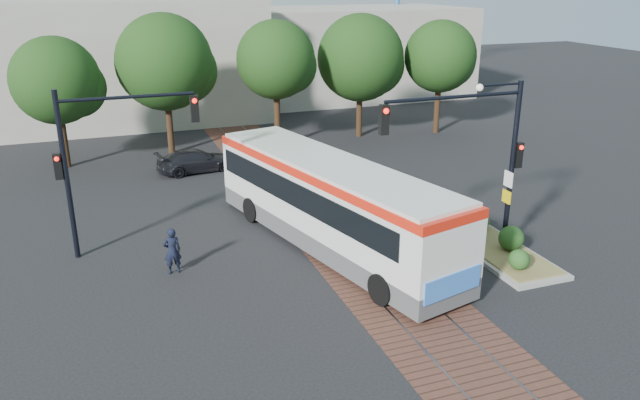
{
  "coord_description": "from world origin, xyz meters",
  "views": [
    {
      "loc": [
        -8.33,
        -18.02,
        9.53
      ],
      "look_at": [
        -0.82,
        2.48,
        1.6
      ],
      "focal_mm": 35.0,
      "sensor_mm": 36.0,
      "label": 1
    }
  ],
  "objects": [
    {
      "name": "trackbed",
      "position": [
        0.0,
        4.0,
        0.01
      ],
      "size": [
        3.6,
        40.0,
        0.02
      ],
      "color": "#563227",
      "rests_on": "ground"
    },
    {
      "name": "signal_pole_main",
      "position": [
        3.86,
        -0.81,
        4.16
      ],
      "size": [
        5.49,
        0.46,
        6.0
      ],
      "color": "black",
      "rests_on": "ground"
    },
    {
      "name": "tree_row",
      "position": [
        1.21,
        16.42,
        4.85
      ],
      "size": [
        26.4,
        5.6,
        7.67
      ],
      "color": "#382314",
      "rests_on": "ground"
    },
    {
      "name": "parked_car",
      "position": [
        -3.77,
        12.83,
        0.58
      ],
      "size": [
        4.16,
        2.16,
        1.15
      ],
      "primitive_type": "imported",
      "rotation": [
        0.0,
        0.0,
        1.71
      ],
      "color": "black",
      "rests_on": "ground"
    },
    {
      "name": "warehouses",
      "position": [
        -0.53,
        28.75,
        3.81
      ],
      "size": [
        40.0,
        13.0,
        8.0
      ],
      "color": "#ADA899",
      "rests_on": "ground"
    },
    {
      "name": "traffic_island",
      "position": [
        4.82,
        -0.9,
        0.33
      ],
      "size": [
        2.2,
        5.2,
        1.13
      ],
      "color": "gray",
      "rests_on": "ground"
    },
    {
      "name": "city_bus",
      "position": [
        -0.69,
        1.76,
        1.82
      ],
      "size": [
        5.53,
        12.46,
        3.27
      ],
      "rotation": [
        0.0,
        0.0,
        0.25
      ],
      "color": "#4C4C4E",
      "rests_on": "ground"
    },
    {
      "name": "signal_pole_left",
      "position": [
        -8.37,
        4.0,
        3.86
      ],
      "size": [
        4.99,
        0.34,
        6.0
      ],
      "color": "black",
      "rests_on": "ground"
    },
    {
      "name": "officer",
      "position": [
        -6.44,
        1.54,
        0.81
      ],
      "size": [
        0.62,
        0.43,
        1.62
      ],
      "primitive_type": "imported",
      "rotation": [
        0.0,
        0.0,
        3.21
      ],
      "color": "black",
      "rests_on": "ground"
    },
    {
      "name": "ground",
      "position": [
        0.0,
        0.0,
        0.0
      ],
      "size": [
        120.0,
        120.0,
        0.0
      ],
      "primitive_type": "plane",
      "color": "black",
      "rests_on": "ground"
    }
  ]
}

